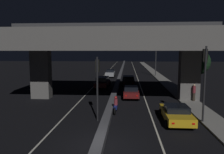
% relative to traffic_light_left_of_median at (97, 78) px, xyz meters
% --- Properties ---
extents(ground_plane, '(200.00, 200.00, 0.00)m').
position_rel_traffic_light_left_of_median_xyz_m(ground_plane, '(0.71, -4.68, -3.36)').
color(ground_plane, black).
extents(lane_line_left_inner, '(0.12, 126.00, 0.00)m').
position_rel_traffic_light_left_of_median_xyz_m(lane_line_left_inner, '(-2.84, 30.32, -3.36)').
color(lane_line_left_inner, beige).
rests_on(lane_line_left_inner, ground_plane).
extents(lane_line_right_inner, '(0.12, 126.00, 0.00)m').
position_rel_traffic_light_left_of_median_xyz_m(lane_line_right_inner, '(4.26, 30.32, -3.36)').
color(lane_line_right_inner, beige).
rests_on(lane_line_right_inner, ground_plane).
extents(median_divider, '(0.63, 126.00, 0.45)m').
position_rel_traffic_light_left_of_median_xyz_m(median_divider, '(0.71, 30.32, -3.13)').
color(median_divider, '#4C4C51').
rests_on(median_divider, ground_plane).
extents(sidewalk_right, '(2.01, 126.00, 0.14)m').
position_rel_traffic_light_left_of_median_xyz_m(sidewalk_right, '(8.80, 23.32, -3.29)').
color(sidewalk_right, gray).
rests_on(sidewalk_right, ground_plane).
extents(elevated_overpass, '(22.59, 10.06, 8.38)m').
position_rel_traffic_light_left_of_median_xyz_m(elevated_overpass, '(0.71, 7.66, 2.89)').
color(elevated_overpass, '#5B5956').
rests_on(elevated_overpass, ground_plane).
extents(traffic_light_left_of_median, '(0.30, 0.49, 4.92)m').
position_rel_traffic_light_left_of_median_xyz_m(traffic_light_left_of_median, '(0.00, 0.00, 0.00)').
color(traffic_light_left_of_median, black).
rests_on(traffic_light_left_of_median, ground_plane).
extents(traffic_light_right_of_median, '(0.30, 0.49, 5.71)m').
position_rel_traffic_light_left_of_median_xyz_m(traffic_light_right_of_median, '(7.90, -0.01, 0.51)').
color(traffic_light_right_of_median, black).
rests_on(traffic_light_right_of_median, ground_plane).
extents(street_lamp, '(2.83, 0.32, 7.22)m').
position_rel_traffic_light_left_of_median_xyz_m(street_lamp, '(7.77, 30.42, 1.02)').
color(street_lamp, '#2D2D30').
rests_on(street_lamp, ground_plane).
extents(car_taxi_yellow_lead, '(2.04, 4.44, 1.31)m').
position_rel_traffic_light_left_of_median_xyz_m(car_taxi_yellow_lead, '(5.98, 0.07, -2.68)').
color(car_taxi_yellow_lead, gold).
rests_on(car_taxi_yellow_lead, ground_plane).
extents(car_dark_red_second, '(1.86, 4.21, 1.35)m').
position_rel_traffic_light_left_of_median_xyz_m(car_dark_red_second, '(2.70, 8.42, -2.63)').
color(car_dark_red_second, '#591414').
rests_on(car_dark_red_second, ground_plane).
extents(car_black_third, '(2.02, 4.76, 1.54)m').
position_rel_traffic_light_left_of_median_xyz_m(car_black_third, '(2.42, 17.35, -2.56)').
color(car_black_third, black).
rests_on(car_black_third, ground_plane).
extents(car_dark_red_lead_oncoming, '(2.05, 4.67, 1.59)m').
position_rel_traffic_light_left_of_median_xyz_m(car_dark_red_lead_oncoming, '(-1.36, 15.18, -2.52)').
color(car_dark_red_lead_oncoming, '#591414').
rests_on(car_dark_red_lead_oncoming, ground_plane).
extents(car_silver_second_oncoming, '(1.92, 4.07, 1.52)m').
position_rel_traffic_light_left_of_median_xyz_m(car_silver_second_oncoming, '(-1.26, 28.14, -2.57)').
color(car_silver_second_oncoming, gray).
rests_on(car_silver_second_oncoming, ground_plane).
extents(motorcycle_blue_filtering_near, '(0.34, 1.95, 1.47)m').
position_rel_traffic_light_left_of_median_xyz_m(motorcycle_blue_filtering_near, '(1.28, 2.20, -2.74)').
color(motorcycle_blue_filtering_near, black).
rests_on(motorcycle_blue_filtering_near, ground_plane).
extents(pedestrian_on_sidewalk, '(0.32, 0.32, 1.78)m').
position_rel_traffic_light_left_of_median_xyz_m(pedestrian_on_sidewalk, '(9.25, 6.74, -2.31)').
color(pedestrian_on_sidewalk, '#2D261E').
rests_on(pedestrian_on_sidewalk, sidewalk_right).
extents(roadside_tree_kerbside_near, '(3.13, 3.13, 5.55)m').
position_rel_traffic_light_left_of_median_xyz_m(roadside_tree_kerbside_near, '(10.83, 11.25, 0.61)').
color(roadside_tree_kerbside_near, '#38281C').
rests_on(roadside_tree_kerbside_near, ground_plane).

